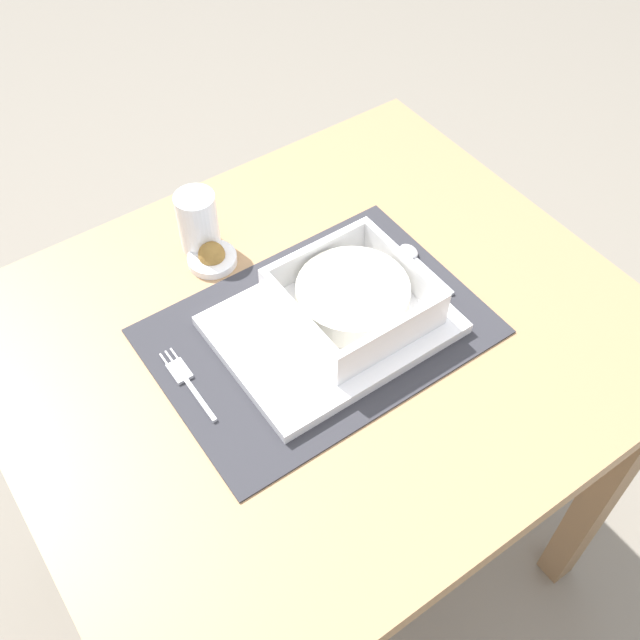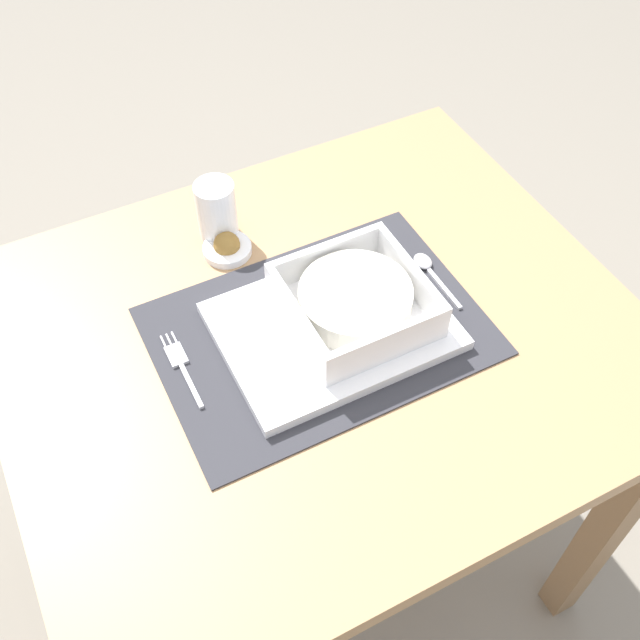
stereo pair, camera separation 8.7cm
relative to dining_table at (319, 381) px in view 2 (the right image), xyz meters
name	(u,v)px [view 2 (the right image)]	position (x,y,z in m)	size (l,w,h in m)	color
ground_plane	(319,548)	(0.00, 0.00, -0.61)	(6.00, 6.00, 0.00)	gray
dining_table	(319,381)	(0.00, 0.00, 0.00)	(0.84, 0.72, 0.72)	#A37A51
placemat	(320,334)	(0.00, 0.00, 0.12)	(0.43, 0.31, 0.00)	#2D2D33
serving_plate	(332,326)	(0.02, -0.01, 0.13)	(0.30, 0.22, 0.02)	white
porridge_bowl	(355,302)	(0.05, -0.01, 0.16)	(0.18, 0.18, 0.06)	white
fork	(180,364)	(-0.18, 0.03, 0.12)	(0.02, 0.13, 0.00)	silver
spoon	(427,267)	(0.19, 0.03, 0.12)	(0.02, 0.11, 0.01)	silver
butter_knife	(433,298)	(0.17, -0.02, 0.12)	(0.01, 0.14, 0.01)	black
drinking_glass	(217,214)	(-0.05, 0.23, 0.16)	(0.06, 0.06, 0.09)	white
condiment_saucer	(227,247)	(-0.05, 0.19, 0.13)	(0.07, 0.07, 0.04)	white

